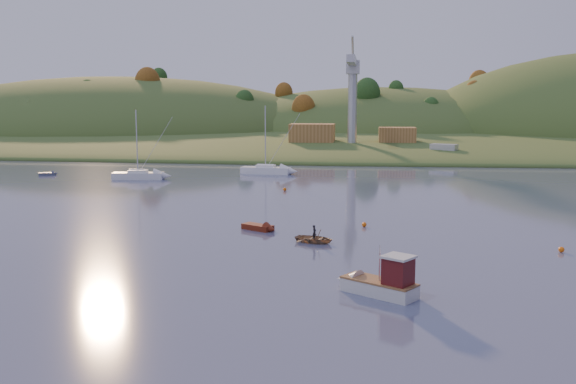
# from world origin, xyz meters

# --- Properties ---
(ground) EXTENTS (500.00, 500.00, 0.00)m
(ground) POSITION_xyz_m (0.00, 0.00, 0.00)
(ground) COLOR #3A415F
(ground) RESTS_ON ground
(far_shore) EXTENTS (620.00, 220.00, 1.50)m
(far_shore) POSITION_xyz_m (0.00, 230.00, 0.00)
(far_shore) COLOR #385321
(far_shore) RESTS_ON ground
(shore_slope) EXTENTS (640.00, 150.00, 7.00)m
(shore_slope) POSITION_xyz_m (0.00, 165.00, 0.00)
(shore_slope) COLOR #385321
(shore_slope) RESTS_ON ground
(hill_left) EXTENTS (170.00, 140.00, 44.00)m
(hill_left) POSITION_xyz_m (-90.00, 200.00, 0.00)
(hill_left) COLOR #385321
(hill_left) RESTS_ON ground
(hill_center) EXTENTS (140.00, 120.00, 36.00)m
(hill_center) POSITION_xyz_m (10.00, 210.00, 0.00)
(hill_center) COLOR #385321
(hill_center) RESTS_ON ground
(hillside_trees) EXTENTS (280.00, 50.00, 32.00)m
(hillside_trees) POSITION_xyz_m (0.00, 185.00, 0.00)
(hillside_trees) COLOR #174217
(hillside_trees) RESTS_ON ground
(wharf) EXTENTS (42.00, 16.00, 2.40)m
(wharf) POSITION_xyz_m (5.00, 122.00, 1.20)
(wharf) COLOR slate
(wharf) RESTS_ON ground
(shed_west) EXTENTS (11.00, 8.00, 4.80)m
(shed_west) POSITION_xyz_m (-8.00, 123.00, 4.80)
(shed_west) COLOR #916030
(shed_west) RESTS_ON wharf
(shed_east) EXTENTS (9.00, 7.00, 4.00)m
(shed_east) POSITION_xyz_m (13.00, 124.00, 4.40)
(shed_east) COLOR #916030
(shed_east) RESTS_ON wharf
(dock_crane) EXTENTS (3.20, 28.00, 20.30)m
(dock_crane) POSITION_xyz_m (2.00, 118.39, 17.17)
(dock_crane) COLOR #B7B7BC
(dock_crane) RESTS_ON wharf
(fishing_boat) EXTENTS (6.12, 4.95, 3.89)m
(fishing_boat) POSITION_xyz_m (7.05, 5.22, 0.86)
(fishing_boat) COLOR silver
(fishing_boat) RESTS_ON ground
(sailboat_near) EXTENTS (8.52, 3.55, 11.46)m
(sailboat_near) POSITION_xyz_m (-31.67, 64.46, 0.74)
(sailboat_near) COLOR white
(sailboat_near) RESTS_ON ground
(sailboat_far) EXTENTS (8.90, 3.45, 12.05)m
(sailboat_far) POSITION_xyz_m (-11.93, 75.02, 0.77)
(sailboat_far) COLOR white
(sailboat_far) RESTS_ON ground
(canoe) EXTENTS (4.27, 3.63, 0.75)m
(canoe) POSITION_xyz_m (1.66, 20.36, 0.37)
(canoe) COLOR #927151
(canoe) RESTS_ON ground
(paddler) EXTENTS (0.48, 0.59, 1.39)m
(paddler) POSITION_xyz_m (1.66, 20.36, 0.69)
(paddler) COLOR black
(paddler) RESTS_ON ground
(red_tender) EXTENTS (4.03, 3.12, 1.33)m
(red_tender) POSITION_xyz_m (-3.90, 25.13, 0.28)
(red_tender) COLOR #5D1C0D
(red_tender) RESTS_ON ground
(grey_dinghy) EXTENTS (3.37, 2.60, 1.20)m
(grey_dinghy) POSITION_xyz_m (-49.01, 68.16, 0.24)
(grey_dinghy) COLOR #50586A
(grey_dinghy) RESTS_ON ground
(work_vessel) EXTENTS (14.01, 9.81, 3.40)m
(work_vessel) POSITION_xyz_m (22.71, 108.00, 1.21)
(work_vessel) COLOR slate
(work_vessel) RESTS_ON ground
(buoy_0) EXTENTS (0.50, 0.50, 0.50)m
(buoy_0) POSITION_xyz_m (23.09, 19.28, 0.25)
(buoy_0) COLOR orange
(buoy_0) RESTS_ON ground
(buoy_1) EXTENTS (0.50, 0.50, 0.50)m
(buoy_1) POSITION_xyz_m (6.12, 28.44, 0.25)
(buoy_1) COLOR orange
(buoy_1) RESTS_ON ground
(buoy_2) EXTENTS (0.50, 0.50, 0.50)m
(buoy_2) POSITION_xyz_m (-5.60, 53.67, 0.25)
(buoy_2) COLOR orange
(buoy_2) RESTS_ON ground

